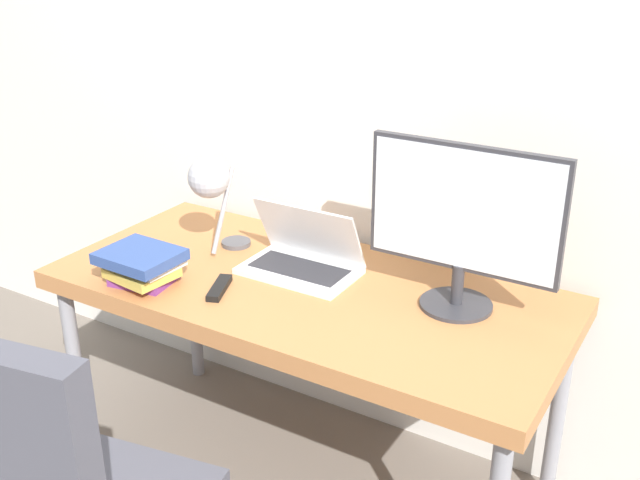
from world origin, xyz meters
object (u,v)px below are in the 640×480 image
Objects in this scene: laptop at (302,258)px; book_stack at (142,265)px; desk_lamp at (211,182)px; monitor at (463,219)px.

laptop is 1.54× the size of book_stack.
desk_lamp is 1.48× the size of book_stack.
desk_lamp is 0.35m from book_stack.
laptop is at bearing 41.49° from book_stack.
monitor reaches higher than book_stack.
desk_lamp reaches higher than book_stack.
book_stack is at bearing -157.85° from monitor.
monitor is 0.83m from desk_lamp.
monitor is at bearing 3.36° from laptop.
monitor reaches higher than laptop.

